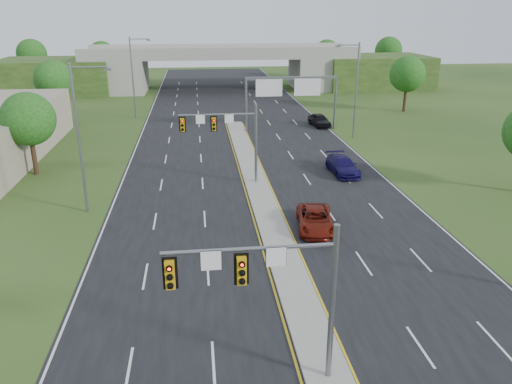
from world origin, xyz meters
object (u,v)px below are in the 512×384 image
at_px(car_far_b, 343,165).
at_px(car_far_c, 319,120).
at_px(overpass, 221,71).
at_px(signal_mast_far, 230,132).
at_px(car_far_a, 315,220).
at_px(sign_gantry, 290,89).
at_px(signal_mast_near, 276,283).

distance_m(car_far_b, car_far_c, 20.11).
relative_size(car_far_b, car_far_c, 1.12).
height_order(overpass, car_far_b, overpass).
relative_size(signal_mast_far, car_far_b, 1.32).
bearing_deg(signal_mast_far, car_far_a, -63.04).
distance_m(overpass, car_far_a, 65.39).
bearing_deg(sign_gantry, car_far_b, -84.78).
bearing_deg(sign_gantry, signal_mast_far, -114.11).
bearing_deg(overpass, car_far_a, -87.44).
distance_m(signal_mast_near, overpass, 80.11).
distance_m(signal_mast_near, sign_gantry, 45.88).
xyz_separation_m(signal_mast_far, overpass, (2.26, 55.07, -1.17)).
bearing_deg(car_far_a, signal_mast_far, 124.98).
relative_size(signal_mast_near, car_far_c, 1.49).
xyz_separation_m(overpass, car_far_b, (8.34, -53.24, -2.77)).
bearing_deg(sign_gantry, overpass, 100.79).
bearing_deg(car_far_c, signal_mast_far, -129.27).
height_order(signal_mast_far, overpass, overpass).
height_order(car_far_a, car_far_b, car_far_b).
height_order(sign_gantry, car_far_a, sign_gantry).
xyz_separation_m(signal_mast_near, car_far_b, (10.61, 26.84, -3.94)).
relative_size(overpass, car_far_c, 17.00).
distance_m(signal_mast_near, car_far_a, 16.19).
distance_m(signal_mast_far, car_far_a, 12.11).
height_order(signal_mast_far, car_far_b, signal_mast_far).
bearing_deg(overpass, car_far_b, -81.09).
relative_size(overpass, car_far_b, 15.13).
bearing_deg(car_far_c, car_far_b, -105.51).
height_order(signal_mast_near, car_far_c, signal_mast_near).
bearing_deg(signal_mast_far, overpass, 87.65).
xyz_separation_m(car_far_b, car_far_c, (2.66, 19.93, 0.03)).
bearing_deg(car_far_a, sign_gantry, 90.92).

